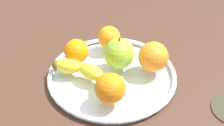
{
  "coord_description": "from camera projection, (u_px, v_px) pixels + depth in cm",
  "views": [
    {
      "loc": [
        -45.69,
        38.15,
        51.37
      ],
      "look_at": [
        0.0,
        0.0,
        4.8
      ],
      "focal_mm": 49.04,
      "sensor_mm": 36.0,
      "label": 1
    }
  ],
  "objects": [
    {
      "name": "ground_plane",
      "position": [
        112.0,
        83.0,
        0.8
      ],
      "size": [
        125.02,
        125.02,
        4.0
      ],
      "primitive_type": "cube",
      "color": "#432A1E"
    },
    {
      "name": "fruit_bowl",
      "position": [
        112.0,
        75.0,
        0.78
      ],
      "size": [
        32.8,
        32.8,
        1.8
      ],
      "color": "silver",
      "rests_on": "ground_plane"
    },
    {
      "name": "banana",
      "position": [
        87.0,
        74.0,
        0.74
      ],
      "size": [
        19.36,
        9.49,
        3.76
      ],
      "rotation": [
        0.0,
        0.0,
        0.24
      ],
      "color": "yellow",
      "rests_on": "fruit_bowl"
    },
    {
      "name": "apple",
      "position": [
        119.0,
        54.0,
        0.77
      ],
      "size": [
        7.88,
        7.88,
        8.68
      ],
      "color": "#8BB72E",
      "rests_on": "fruit_bowl"
    },
    {
      "name": "orange_front_left",
      "position": [
        109.0,
        37.0,
        0.84
      ],
      "size": [
        6.26,
        6.26,
        6.26
      ],
      "primitive_type": "sphere",
      "color": "orange",
      "rests_on": "fruit_bowl"
    },
    {
      "name": "orange_front_right",
      "position": [
        76.0,
        51.0,
        0.79
      ],
      "size": [
        6.43,
        6.43,
        6.43
      ],
      "primitive_type": "sphere",
      "color": "orange",
      "rests_on": "fruit_bowl"
    },
    {
      "name": "orange_back_right",
      "position": [
        110.0,
        88.0,
        0.68
      ],
      "size": [
        7.01,
        7.01,
        7.01
      ],
      "primitive_type": "sphere",
      "color": "orange",
      "rests_on": "fruit_bowl"
    },
    {
      "name": "orange_back_left",
      "position": [
        153.0,
        57.0,
        0.76
      ],
      "size": [
        7.61,
        7.61,
        7.61
      ],
      "primitive_type": "sphere",
      "color": "orange",
      "rests_on": "fruit_bowl"
    }
  ]
}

